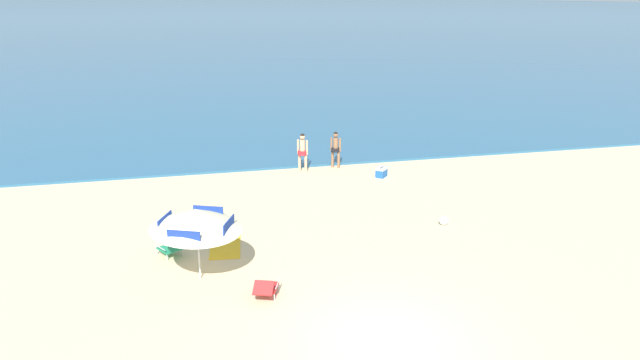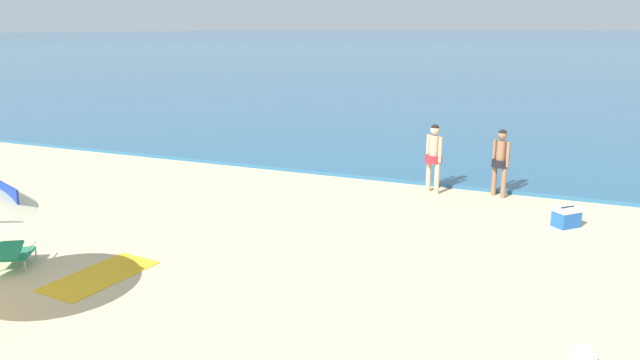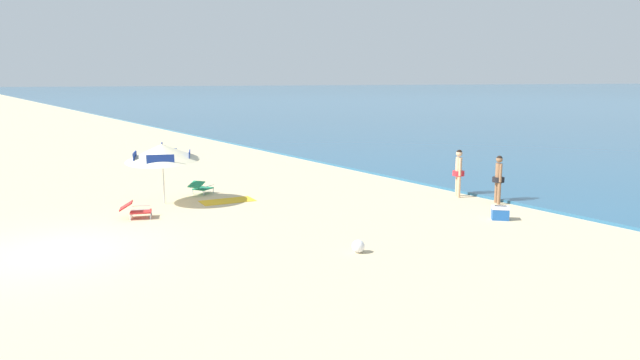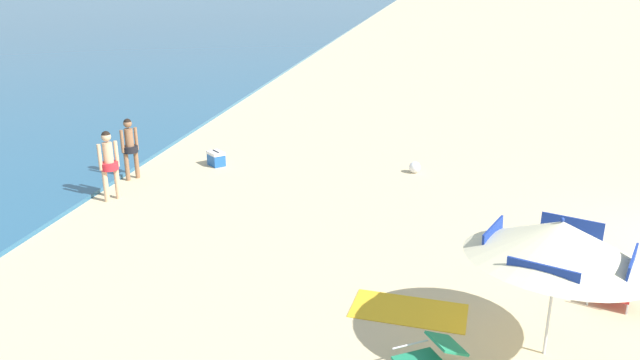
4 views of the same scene
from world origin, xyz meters
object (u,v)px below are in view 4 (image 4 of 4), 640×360
(lounge_chair_under_umbrella, at_px, (620,290))
(person_standing_near_shore, at_px, (130,145))
(person_standing_beside, at_px, (109,161))
(cooler_box, at_px, (216,158))
(lounge_chair_beside_umbrella, at_px, (430,357))
(beach_towel, at_px, (409,311))
(beach_umbrella_striped_main, at_px, (559,241))
(beach_ball, at_px, (415,167))

(lounge_chair_under_umbrella, height_order, person_standing_near_shore, person_standing_near_shore)
(person_standing_beside, relative_size, cooler_box, 2.79)
(lounge_chair_beside_umbrella, height_order, beach_towel, lounge_chair_beside_umbrella)
(beach_umbrella_striped_main, height_order, beach_towel, beach_umbrella_striped_main)
(lounge_chair_beside_umbrella, relative_size, person_standing_near_shore, 0.63)
(person_standing_near_shore, bearing_deg, beach_umbrella_striped_main, -123.65)
(person_standing_near_shore, relative_size, cooler_box, 2.69)
(cooler_box, distance_m, beach_ball, 5.49)
(person_standing_near_shore, bearing_deg, beach_ball, -75.83)
(person_standing_near_shore, xyz_separation_m, person_standing_beside, (-1.52, -0.25, 0.04))
(lounge_chair_under_umbrella, xyz_separation_m, person_standing_near_shore, (4.58, 10.65, 0.66))
(cooler_box, xyz_separation_m, beach_ball, (0.29, -5.49, -0.05))
(person_standing_near_shore, xyz_separation_m, beach_towel, (-5.35, -7.34, -0.93))
(beach_umbrella_striped_main, xyz_separation_m, beach_ball, (7.98, 2.02, -1.57))
(person_standing_beside, height_order, beach_ball, person_standing_beside)
(beach_umbrella_striped_main, bearing_deg, lounge_chair_under_umbrella, -41.58)
(person_standing_near_shore, distance_m, person_standing_beside, 1.54)
(lounge_chair_under_umbrella, distance_m, beach_ball, 7.26)
(person_standing_beside, bearing_deg, lounge_chair_under_umbrella, -106.38)
(beach_umbrella_striped_main, relative_size, person_standing_beside, 2.05)
(beach_ball, relative_size, beach_towel, 0.17)
(beach_umbrella_striped_main, xyz_separation_m, beach_towel, (0.81, 1.91, -1.72))
(lounge_chair_beside_umbrella, xyz_separation_m, person_standing_beside, (5.40, 7.41, 0.69))
(lounge_chair_under_umbrella, xyz_separation_m, cooler_box, (6.11, 8.91, -0.07))
(lounge_chair_under_umbrella, relative_size, beach_ball, 3.27)
(beach_ball, bearing_deg, cooler_box, 93.06)
(person_standing_beside, bearing_deg, beach_towel, -118.37)
(beach_umbrella_striped_main, distance_m, lounge_chair_under_umbrella, 2.56)
(cooler_box, bearing_deg, lounge_chair_under_umbrella, -124.45)
(beach_umbrella_striped_main, distance_m, cooler_box, 10.85)
(person_standing_near_shore, height_order, beach_towel, person_standing_near_shore)
(beach_umbrella_striped_main, height_order, beach_ball, beach_umbrella_striped_main)
(person_standing_beside, height_order, beach_towel, person_standing_beside)
(cooler_box, relative_size, beach_ball, 1.93)
(lounge_chair_beside_umbrella, distance_m, cooler_box, 10.32)
(beach_umbrella_striped_main, height_order, cooler_box, beach_umbrella_striped_main)
(beach_umbrella_striped_main, distance_m, beach_towel, 2.69)
(lounge_chair_under_umbrella, distance_m, lounge_chair_beside_umbrella, 3.79)
(beach_umbrella_striped_main, xyz_separation_m, person_standing_near_shore, (6.16, 9.25, -0.79))
(person_standing_near_shore, xyz_separation_m, beach_ball, (1.82, -7.23, -0.78))
(lounge_chair_under_umbrella, xyz_separation_m, beach_towel, (-0.77, 3.31, -0.26))
(person_standing_beside, relative_size, beach_towel, 0.93)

